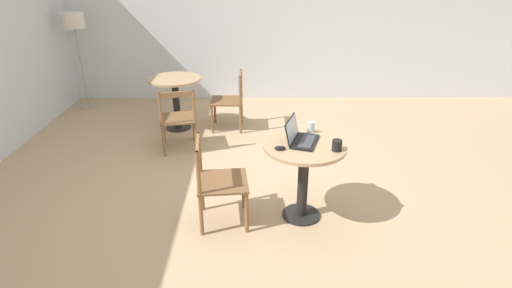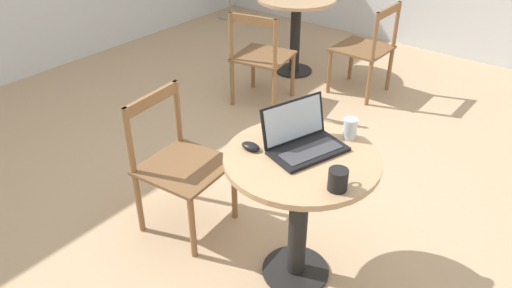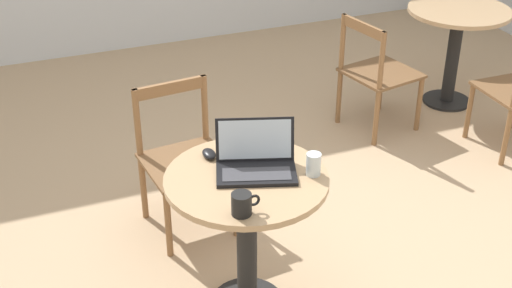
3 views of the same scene
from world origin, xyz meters
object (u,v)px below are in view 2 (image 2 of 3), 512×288
object	(u,v)px
mug	(338,179)
drinking_glass	(350,129)
cafe_table_mid	(296,16)
chair_mid_left	(261,57)
laptop	(303,141)
mouse	(251,146)
chair_near_back	(179,164)
cafe_table_near	(300,188)
chair_mid_front	(367,49)

from	to	relation	value
mug	drinking_glass	world-z (taller)	drinking_glass
cafe_table_mid	chair_mid_left	size ratio (longest dim) A/B	0.91
laptop	mouse	size ratio (longest dim) A/B	4.22
chair_near_back	chair_mid_left	world-z (taller)	same
laptop	cafe_table_near	bearing A→B (deg)	-150.14
mouse	chair_mid_front	bearing A→B (deg)	13.40
chair_mid_left	chair_mid_front	bearing A→B (deg)	-39.88
cafe_table_mid	laptop	size ratio (longest dim) A/B	1.79
cafe_table_mid	mug	bearing A→B (deg)	-142.54
cafe_table_near	chair_mid_front	xyz separation A→B (m)	(2.25, 0.79, -0.15)
cafe_table_mid	chair_mid_left	world-z (taller)	chair_mid_left
cafe_table_mid	mug	xyz separation A→B (m)	(-2.38, -1.82, 0.23)
cafe_table_mid	cafe_table_near	bearing A→B (deg)	-145.34
chair_mid_left	cafe_table_near	bearing A→B (deg)	-137.00
cafe_table_mid	drinking_glass	distance (m)	2.59
mouse	mug	distance (m)	0.49
mouse	mug	size ratio (longest dim) A/B	0.80
chair_near_back	mug	bearing A→B (deg)	-92.40
mug	cafe_table_mid	bearing A→B (deg)	37.46
chair_mid_front	mug	size ratio (longest dim) A/B	6.64
cafe_table_near	cafe_table_mid	bearing A→B (deg)	34.66
chair_near_back	chair_mid_front	xyz separation A→B (m)	(2.33, 0.00, 0.00)
mug	cafe_table_near	bearing A→B (deg)	65.59
chair_mid_left	mouse	world-z (taller)	chair_mid_left
chair_mid_left	cafe_table_mid	bearing A→B (deg)	11.65
chair_near_back	chair_mid_front	world-z (taller)	same
cafe_table_mid	drinking_glass	bearing A→B (deg)	-140.04
chair_mid_front	drinking_glass	size ratio (longest dim) A/B	7.82
mouse	drinking_glass	size ratio (longest dim) A/B	0.94
chair_mid_left	chair_mid_front	distance (m)	0.97
chair_near_back	mug	distance (m)	1.11
chair_near_back	chair_mid_left	bearing A→B (deg)	21.48
chair_near_back	drinking_glass	world-z (taller)	drinking_glass
cafe_table_mid	laptop	xyz separation A→B (m)	(-2.20, -1.53, 0.23)
laptop	mouse	world-z (taller)	laptop
chair_mid_left	laptop	size ratio (longest dim) A/B	1.97
drinking_glass	mouse	bearing A→B (deg)	140.35
chair_near_back	mouse	distance (m)	0.66
cafe_table_mid	chair_near_back	world-z (taller)	chair_near_back
chair_mid_left	drinking_glass	xyz separation A→B (m)	(-1.22, -1.50, 0.38)
laptop	mug	bearing A→B (deg)	-121.11
mug	drinking_glass	size ratio (longest dim) A/B	1.18
chair_near_back	laptop	xyz separation A→B (m)	(0.13, -0.75, 0.38)
chair_mid_front	mug	distance (m)	2.62
chair_near_back	drinking_glass	xyz separation A→B (m)	(0.36, -0.88, 0.38)
cafe_table_mid	drinking_glass	xyz separation A→B (m)	(-1.98, -1.66, 0.24)
cafe_table_near	mouse	xyz separation A→B (m)	(-0.10, 0.23, 0.20)
cafe_table_near	mug	distance (m)	0.37
laptop	drinking_glass	bearing A→B (deg)	-28.65
chair_mid_front	mouse	bearing A→B (deg)	-166.60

